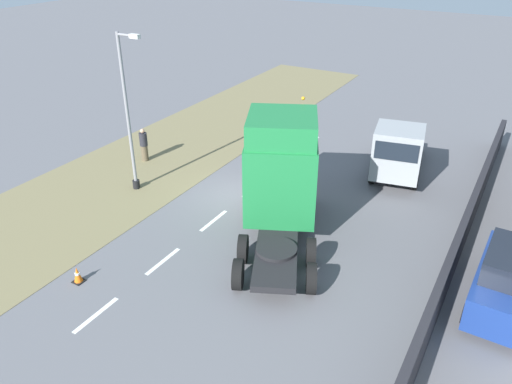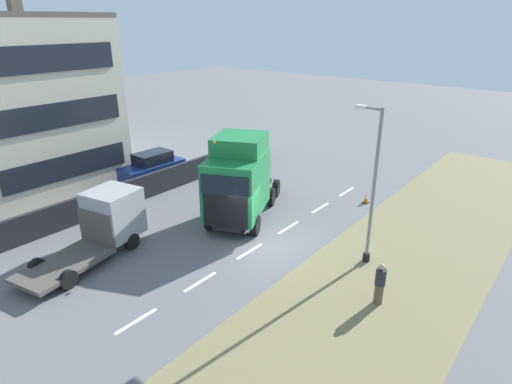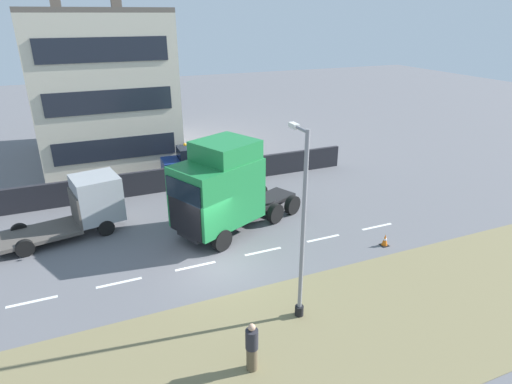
# 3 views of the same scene
# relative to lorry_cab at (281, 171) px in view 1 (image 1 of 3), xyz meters

# --- Properties ---
(ground_plane) EXTENTS (120.00, 120.00, 0.00)m
(ground_plane) POSITION_rel_lorry_cab_xyz_m (-2.45, 1.20, -2.36)
(ground_plane) COLOR slate
(ground_plane) RESTS_ON ground
(grass_verge) EXTENTS (7.00, 44.00, 0.01)m
(grass_verge) POSITION_rel_lorry_cab_xyz_m (-8.45, 1.20, -2.35)
(grass_verge) COLOR olive
(grass_verge) RESTS_ON ground
(lane_markings) EXTENTS (0.16, 17.80, 0.00)m
(lane_markings) POSITION_rel_lorry_cab_xyz_m (-2.45, 0.50, -2.35)
(lane_markings) COLOR white
(lane_markings) RESTS_ON ground
(boundary_wall) EXTENTS (0.25, 24.00, 1.45)m
(boundary_wall) POSITION_rel_lorry_cab_xyz_m (6.55, 1.20, -1.63)
(boundary_wall) COLOR #232328
(boundary_wall) RESTS_ON ground
(lorry_cab) EXTENTS (5.28, 7.42, 4.82)m
(lorry_cab) POSITION_rel_lorry_cab_xyz_m (0.00, 0.00, 0.00)
(lorry_cab) COLOR black
(lorry_cab) RESTS_ON ground
(flatbed_truck) EXTENTS (3.15, 6.29, 2.79)m
(flatbed_truck) POSITION_rel_lorry_cab_xyz_m (2.85, 6.03, -0.89)
(flatbed_truck) COLOR #999EA3
(flatbed_truck) RESTS_ON ground
(parked_car) EXTENTS (1.93, 4.29, 2.10)m
(parked_car) POSITION_rel_lorry_cab_xyz_m (8.24, -0.87, -1.34)
(parked_car) COLOR navy
(parked_car) RESTS_ON ground
(lamp_post) EXTENTS (1.28, 0.32, 6.91)m
(lamp_post) POSITION_rel_lorry_cab_xyz_m (-7.00, -0.50, 0.85)
(lamp_post) COLOR black
(lamp_post) RESTS_ON ground
(pedestrian) EXTENTS (0.39, 0.39, 1.71)m
(pedestrian) POSITION_rel_lorry_cab_xyz_m (-8.77, 2.04, -1.52)
(pedestrian) COLOR brown
(pedestrian) RESTS_ON ground
(traffic_cone_lead) EXTENTS (0.36, 0.36, 0.58)m
(traffic_cone_lead) POSITION_rel_lorry_cab_xyz_m (-4.16, -6.61, -2.07)
(traffic_cone_lead) COLOR black
(traffic_cone_lead) RESTS_ON ground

